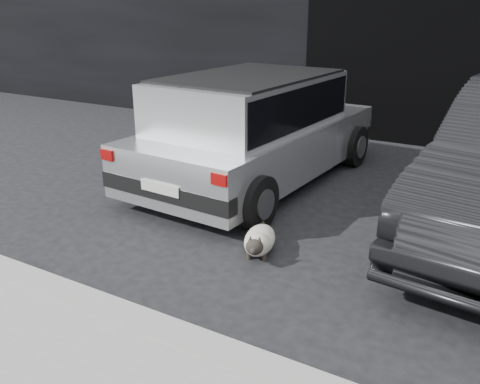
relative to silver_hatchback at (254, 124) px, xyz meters
The scene contains 6 objects.
ground 1.24m from the silver_hatchback, 64.30° to the right, with size 80.00×80.00×0.00m, color black.
garage_opening 3.48m from the silver_hatchback, 65.82° to the left, with size 4.00×0.10×2.60m, color black.
curb 3.80m from the silver_hatchback, 67.78° to the right, with size 18.00×0.25×0.12m, color gray.
silver_hatchback is the anchor object (origin of this frame).
cat_siamese 2.29m from the silver_hatchback, 59.96° to the right, with size 0.47×0.83×0.31m.
cat_white 1.56m from the silver_hatchback, 97.46° to the right, with size 0.68×0.30×0.32m.
Camera 1 is at (2.77, -5.02, 2.31)m, focal length 38.00 mm.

